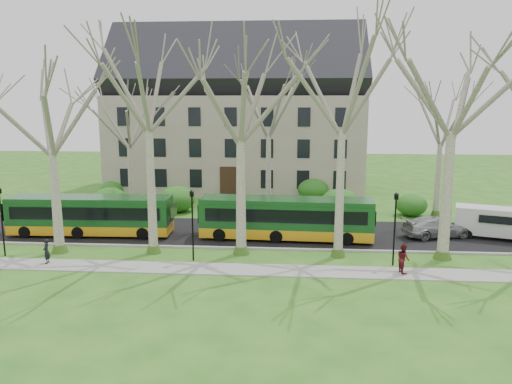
% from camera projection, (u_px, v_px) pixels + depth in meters
% --- Properties ---
extents(ground, '(120.00, 120.00, 0.00)m').
position_uv_depth(ground, '(292.00, 258.00, 31.04)').
color(ground, '#2E661D').
rests_on(ground, ground).
extents(sidewalk, '(70.00, 2.00, 0.06)m').
position_uv_depth(sidewalk, '(292.00, 271.00, 28.58)').
color(sidewalk, gray).
rests_on(sidewalk, ground).
extents(road, '(80.00, 8.00, 0.06)m').
position_uv_depth(road, '(292.00, 234.00, 36.42)').
color(road, black).
rests_on(road, ground).
extents(curb, '(80.00, 0.25, 0.14)m').
position_uv_depth(curb, '(292.00, 249.00, 32.49)').
color(curb, '#A5A39E').
rests_on(curb, ground).
extents(building, '(26.50, 12.20, 16.00)m').
position_uv_depth(building, '(238.00, 114.00, 53.49)').
color(building, gray).
rests_on(building, ground).
extents(tree_row_verge, '(49.00, 7.00, 14.00)m').
position_uv_depth(tree_row_verge, '(293.00, 145.00, 30.03)').
color(tree_row_verge, gray).
rests_on(tree_row_verge, ground).
extents(tree_row_far, '(33.00, 7.00, 12.00)m').
position_uv_depth(tree_row_far, '(277.00, 145.00, 40.80)').
color(tree_row_far, gray).
rests_on(tree_row_far, ground).
extents(lamp_row, '(36.22, 0.22, 4.30)m').
position_uv_depth(lamp_row, '(292.00, 221.00, 29.58)').
color(lamp_row, black).
rests_on(lamp_row, ground).
extents(hedges, '(30.60, 8.60, 2.00)m').
position_uv_depth(hedges, '(241.00, 197.00, 44.91)').
color(hedges, '#1D5C1A').
rests_on(hedges, ground).
extents(bus_lead, '(11.57, 2.73, 2.88)m').
position_uv_depth(bus_lead, '(91.00, 215.00, 35.82)').
color(bus_lead, '#14471B').
rests_on(bus_lead, road).
extents(bus_follow, '(11.99, 2.98, 2.97)m').
position_uv_depth(bus_follow, '(286.00, 218.00, 34.76)').
color(bus_follow, '#14471B').
rests_on(bus_follow, road).
extents(sedan, '(5.28, 3.24, 1.43)m').
position_uv_depth(sedan, '(437.00, 227.00, 35.37)').
color(sedan, '#A1A1A5').
rests_on(sedan, road).
extents(van_a, '(5.30, 3.26, 2.18)m').
position_uv_depth(van_a, '(493.00, 223.00, 34.99)').
color(van_a, silver).
rests_on(van_a, road).
extents(pedestrian_a, '(0.43, 0.59, 1.50)m').
position_uv_depth(pedestrian_a, '(46.00, 251.00, 29.67)').
color(pedestrian_a, black).
rests_on(pedestrian_a, sidewalk).
extents(pedestrian_b, '(0.79, 0.93, 1.67)m').
position_uv_depth(pedestrian_b, '(403.00, 258.00, 28.07)').
color(pedestrian_b, '#57131A').
rests_on(pedestrian_b, sidewalk).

